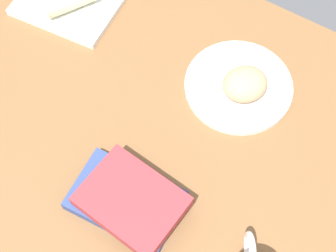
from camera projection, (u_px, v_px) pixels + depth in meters
dining_table at (110, 120)px, 103.38cm from camera, size 110.00×90.00×4.00cm
round_plate at (238, 86)px, 104.09cm from camera, size 22.89×22.89×1.40cm
scone_pastry at (245, 84)px, 100.23cm from camera, size 12.29×12.53×5.57cm
book_stack at (129, 201)px, 90.19cm from camera, size 21.73×15.02×5.78cm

